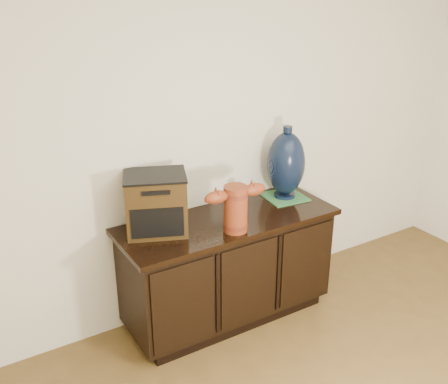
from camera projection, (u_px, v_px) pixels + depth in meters
sideboard at (228, 268)px, 3.54m from camera, size 1.46×0.56×0.75m
terracotta_vessel at (235, 206)px, 3.18m from camera, size 0.42×0.16×0.29m
tv_radio at (156, 203)px, 3.17m from camera, size 0.46×0.42×0.37m
green_mat at (284, 197)px, 3.72m from camera, size 0.30×0.30×0.01m
lamp_base at (286, 164)px, 3.62m from camera, size 0.29×0.29×0.51m
spray_can at (238, 193)px, 3.59m from camera, size 0.05×0.05×0.16m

